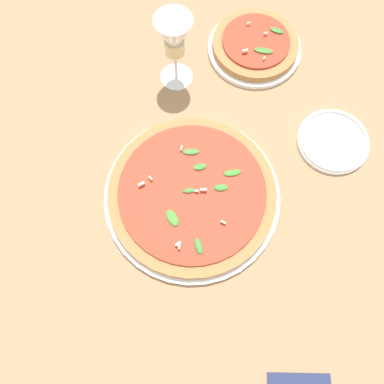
{
  "coord_description": "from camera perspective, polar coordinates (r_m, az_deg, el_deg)",
  "views": [
    {
      "loc": [
        -0.01,
        -0.26,
        0.74
      ],
      "look_at": [
        0.02,
        -0.02,
        0.03
      ],
      "focal_mm": 35.0,
      "sensor_mm": 36.0,
      "label": 1
    }
  ],
  "objects": [
    {
      "name": "side_plate_white",
      "position": [
        0.87,
        20.75,
        7.32
      ],
      "size": [
        0.16,
        0.16,
        0.02
      ],
      "color": "white",
      "rests_on": "ground_plane"
    },
    {
      "name": "pizza_personal_side",
      "position": [
        0.96,
        9.56,
        21.11
      ],
      "size": [
        0.22,
        0.22,
        0.05
      ],
      "color": "white",
      "rests_on": "ground_plane"
    },
    {
      "name": "pizza_arugula_main",
      "position": [
        0.76,
        0.0,
        -0.33
      ],
      "size": [
        0.36,
        0.36,
        0.05
      ],
      "color": "white",
      "rests_on": "ground_plane"
    },
    {
      "name": "ground_plane",
      "position": [
        0.78,
        -1.84,
        0.22
      ],
      "size": [
        6.0,
        6.0,
        0.0
      ],
      "primitive_type": "plane",
      "color": "#9E7A56"
    },
    {
      "name": "wine_glass",
      "position": [
        0.82,
        -2.72,
        22.13
      ],
      "size": [
        0.08,
        0.08,
        0.18
      ],
      "color": "white",
      "rests_on": "ground_plane"
    }
  ]
}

